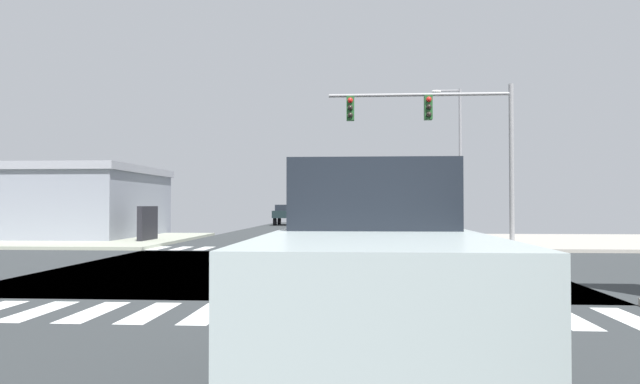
{
  "coord_description": "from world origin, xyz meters",
  "views": [
    {
      "loc": [
        1.85,
        -17.13,
        1.86
      ],
      "look_at": [
        -0.06,
        11.17,
        2.49
      ],
      "focal_mm": 32.58,
      "sensor_mm": 36.0,
      "label": 1
    }
  ],
  "objects_px": {
    "traffic_signal_mast": "(440,127)",
    "pickup_farside_1": "(374,261)",
    "bank_building": "(36,202)",
    "sedan_nearside_1": "(285,213)",
    "street_lamp": "(456,149)"
  },
  "relations": [
    {
      "from": "traffic_signal_mast",
      "to": "bank_building",
      "type": "distance_m",
      "value": 22.82
    },
    {
      "from": "street_lamp",
      "to": "bank_building",
      "type": "distance_m",
      "value": 24.32
    },
    {
      "from": "street_lamp",
      "to": "bank_building",
      "type": "height_order",
      "value": "street_lamp"
    },
    {
      "from": "sedan_nearside_1",
      "to": "pickup_farside_1",
      "type": "xyz_separation_m",
      "value": [
        7.0,
        -47.33,
        0.17
      ]
    },
    {
      "from": "traffic_signal_mast",
      "to": "sedan_nearside_1",
      "type": "bearing_deg",
      "value": 109.4
    },
    {
      "from": "traffic_signal_mast",
      "to": "sedan_nearside_1",
      "type": "relative_size",
      "value": 1.78
    },
    {
      "from": "street_lamp",
      "to": "sedan_nearside_1",
      "type": "distance_m",
      "value": 22.79
    },
    {
      "from": "bank_building",
      "to": "traffic_signal_mast",
      "type": "bearing_deg",
      "value": -18.27
    },
    {
      "from": "traffic_signal_mast",
      "to": "pickup_farside_1",
      "type": "xyz_separation_m",
      "value": [
        -3.22,
        -18.32,
        -3.81
      ]
    },
    {
      "from": "bank_building",
      "to": "pickup_farside_1",
      "type": "height_order",
      "value": "bank_building"
    },
    {
      "from": "bank_building",
      "to": "pickup_farside_1",
      "type": "xyz_separation_m",
      "value": [
        18.25,
        -25.41,
        -0.71
      ]
    },
    {
      "from": "sedan_nearside_1",
      "to": "street_lamp",
      "type": "bearing_deg",
      "value": 124.24
    },
    {
      "from": "traffic_signal_mast",
      "to": "street_lamp",
      "type": "height_order",
      "value": "street_lamp"
    },
    {
      "from": "traffic_signal_mast",
      "to": "sedan_nearside_1",
      "type": "xyz_separation_m",
      "value": [
        -10.22,
        29.01,
        -3.99
      ]
    },
    {
      "from": "bank_building",
      "to": "sedan_nearside_1",
      "type": "relative_size",
      "value": 3.32
    }
  ]
}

